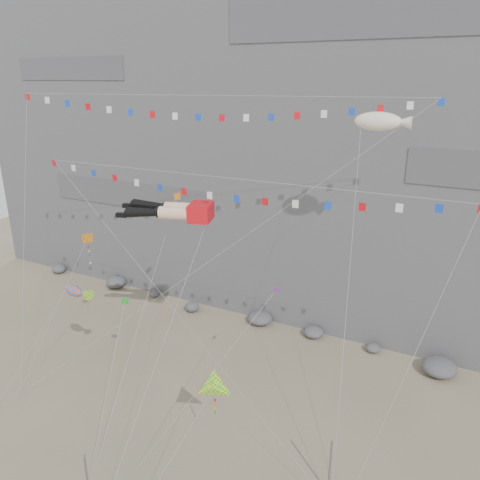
{
  "coord_description": "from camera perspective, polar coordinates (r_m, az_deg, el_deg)",
  "views": [
    {
      "loc": [
        18.55,
        -23.57,
        25.01
      ],
      "look_at": [
        1.7,
        9.0,
        12.26
      ],
      "focal_mm": 35.0,
      "sensor_mm": 36.0,
      "label": 1
    }
  ],
  "objects": [
    {
      "name": "delta_kite",
      "position": [
        31.89,
        -3.16,
        -17.56
      ],
      "size": [
        3.37,
        6.89,
        8.74
      ],
      "color": "yellow",
      "rests_on": "ground"
    },
    {
      "name": "flag_banner_upper",
      "position": [
        38.04,
        -3.79,
        17.14
      ],
      "size": [
        32.99,
        15.54,
        29.03
      ],
      "color": "red",
      "rests_on": "ground"
    },
    {
      "name": "small_kite_a",
      "position": [
        39.85,
        -7.8,
        4.84
      ],
      "size": [
        2.89,
        14.7,
        20.99
      ],
      "color": "orange",
      "rests_on": "ground"
    },
    {
      "name": "cliff",
      "position": [
        58.59,
        9.4,
        18.93
      ],
      "size": [
        80.0,
        28.0,
        50.0
      ],
      "primitive_type": "cube",
      "color": "slate",
      "rests_on": "ground"
    },
    {
      "name": "harlequin_kite",
      "position": [
        39.86,
        -18.14,
        0.14
      ],
      "size": [
        4.57,
        7.12,
        14.53
      ],
      "color": "red",
      "rests_on": "ground"
    },
    {
      "name": "anchor_pole_right",
      "position": [
        32.85,
        10.91,
        -25.61
      ],
      "size": [
        0.12,
        0.12,
        4.1
      ],
      "primitive_type": "cylinder",
      "color": "slate",
      "rests_on": "ground"
    },
    {
      "name": "ground",
      "position": [
        39.06,
        -8.91,
        -20.92
      ],
      "size": [
        120.0,
        120.0,
        0.0
      ],
      "primitive_type": "plane",
      "color": "gray",
      "rests_on": "ground"
    },
    {
      "name": "small_kite_b",
      "position": [
        32.52,
        4.02,
        -6.62
      ],
      "size": [
        6.8,
        9.43,
        15.57
      ],
      "color": "purple",
      "rests_on": "ground"
    },
    {
      "name": "blimp_windsock",
      "position": [
        35.62,
        16.45,
        13.63
      ],
      "size": [
        4.26,
        13.67,
        25.61
      ],
      "color": "white",
      "rests_on": "ground"
    },
    {
      "name": "fish_windsock",
      "position": [
        39.47,
        -19.61,
        -5.87
      ],
      "size": [
        6.59,
        5.62,
        11.27
      ],
      "color": "#FB4A0C",
      "rests_on": "ground"
    },
    {
      "name": "legs_kite",
      "position": [
        36.37,
        -7.95,
        3.54
      ],
      "size": [
        7.77,
        15.24,
        20.66
      ],
      "rotation": [
        0.0,
        0.0,
        0.3
      ],
      "color": "red",
      "rests_on": "ground"
    },
    {
      "name": "flag_banner_lower",
      "position": [
        34.21,
        -2.12,
        7.6
      ],
      "size": [
        33.95,
        8.02,
        23.19
      ],
      "color": "red",
      "rests_on": "ground"
    },
    {
      "name": "talus_boulders",
      "position": [
        50.86,
        2.47,
        -9.53
      ],
      "size": [
        60.0,
        3.0,
        1.2
      ],
      "primitive_type": null,
      "color": "#5C5B60",
      "rests_on": "ground"
    },
    {
      "name": "small_kite_c",
      "position": [
        36.73,
        -13.9,
        -7.5
      ],
      "size": [
        3.98,
        9.27,
        12.84
      ],
      "color": "green",
      "rests_on": "ground"
    }
  ]
}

